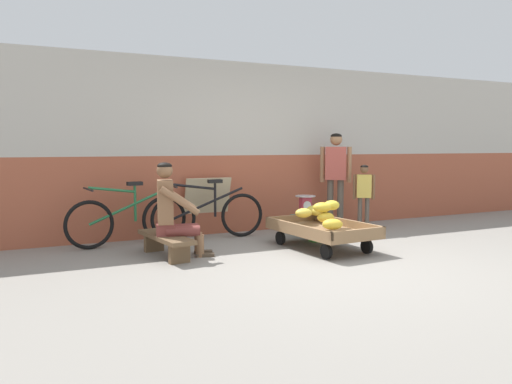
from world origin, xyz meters
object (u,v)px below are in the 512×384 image
object	(u,v)px
plastic_crate	(305,225)
sign_board	(206,206)
bicycle_near_left	(128,219)
customer_adult	(336,170)
banana_cart	(322,231)
low_bench	(166,241)
weighing_scale	(305,205)
bicycle_far_left	(208,215)
shopping_bag	(316,233)
customer_child	(364,191)
vendor_seated	(173,210)

from	to	relation	value
plastic_crate	sign_board	distance (m)	1.51
bicycle_near_left	customer_adult	bearing A→B (deg)	-2.25
plastic_crate	sign_board	world-z (taller)	sign_board
banana_cart	bicycle_near_left	distance (m)	2.58
low_bench	sign_board	distance (m)	1.58
plastic_crate	weighing_scale	world-z (taller)	weighing_scale
weighing_scale	sign_board	bearing A→B (deg)	154.15
sign_board	customer_adult	xyz separation A→B (m)	(2.01, -0.45, 0.52)
banana_cart	low_bench	xyz separation A→B (m)	(-1.95, 0.41, -0.04)
low_bench	bicycle_far_left	distance (m)	1.24
bicycle_near_left	plastic_crate	bearing A→B (deg)	-7.11
weighing_scale	shopping_bag	bearing A→B (deg)	-104.49
banana_cart	customer_child	distance (m)	1.54
plastic_crate	customer_adult	xyz separation A→B (m)	(0.67, 0.19, 0.80)
banana_cart	bicycle_far_left	bearing A→B (deg)	130.18
shopping_bag	customer_adult	bearing A→B (deg)	42.04
vendor_seated	bicycle_near_left	distance (m)	1.02
plastic_crate	shopping_bag	bearing A→B (deg)	-104.46
bicycle_far_left	bicycle_near_left	bearing A→B (deg)	178.57
weighing_scale	low_bench	bearing A→B (deg)	-165.68
customer_child	banana_cart	bearing A→B (deg)	-148.14
low_bench	plastic_crate	xyz separation A→B (m)	(2.30, 0.59, -0.05)
low_bench	vendor_seated	world-z (taller)	vendor_seated
low_bench	customer_adult	bearing A→B (deg)	14.74
customer_adult	plastic_crate	bearing A→B (deg)	-163.92
customer_child	shopping_bag	xyz separation A→B (m)	(-1.05, -0.32, -0.53)
plastic_crate	bicycle_near_left	distance (m)	2.60
low_bench	bicycle_near_left	size ratio (longest dim) A/B	0.68
customer_adult	customer_child	distance (m)	0.56
customer_child	shopping_bag	size ratio (longest dim) A/B	4.35
vendor_seated	customer_child	distance (m)	3.16
weighing_scale	bicycle_far_left	world-z (taller)	bicycle_far_left
low_bench	bicycle_far_left	size ratio (longest dim) A/B	0.68
low_bench	shopping_bag	size ratio (longest dim) A/B	4.71
sign_board	customer_adult	world-z (taller)	customer_adult
vendor_seated	plastic_crate	size ratio (longest dim) A/B	3.17
shopping_bag	bicycle_near_left	bearing A→B (deg)	160.60
plastic_crate	bicycle_far_left	world-z (taller)	bicycle_far_left
low_bench	customer_child	world-z (taller)	customer_child
low_bench	bicycle_far_left	bearing A→B (deg)	45.55
bicycle_far_left	low_bench	bearing A→B (deg)	-134.45
low_bench	bicycle_near_left	world-z (taller)	bicycle_near_left
bicycle_near_left	bicycle_far_left	xyz separation A→B (m)	(1.13, -0.03, 0.00)
banana_cart	bicycle_far_left	world-z (taller)	bicycle_far_left
banana_cart	plastic_crate	xyz separation A→B (m)	(0.35, 1.00, -0.09)
low_bench	banana_cart	bearing A→B (deg)	-11.82
vendor_seated	shopping_bag	distance (m)	2.13
low_bench	bicycle_far_left	world-z (taller)	bicycle_far_left
vendor_seated	bicycle_far_left	xyz separation A→B (m)	(0.78, 0.90, -0.21)
plastic_crate	shopping_bag	world-z (taller)	plastic_crate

